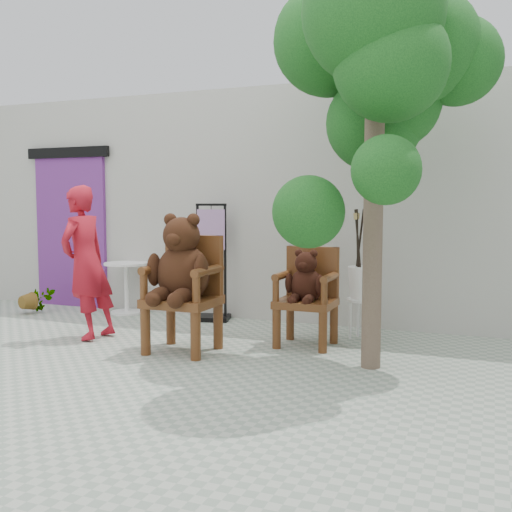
# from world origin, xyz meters

# --- Properties ---
(ground_plane) EXTENTS (60.00, 60.00, 0.00)m
(ground_plane) POSITION_xyz_m (0.00, 0.00, 0.00)
(ground_plane) COLOR #969C8C
(ground_plane) RESTS_ON ground
(back_wall) EXTENTS (9.00, 1.00, 3.00)m
(back_wall) POSITION_xyz_m (0.00, 3.10, 1.50)
(back_wall) COLOR #B1AFA5
(back_wall) RESTS_ON ground
(doorway) EXTENTS (1.40, 0.11, 2.33)m
(doorway) POSITION_xyz_m (-3.00, 2.58, 1.16)
(doorway) COLOR #66287A
(doorway) RESTS_ON ground
(chair_big) EXTENTS (0.68, 0.75, 1.42)m
(chair_big) POSITION_xyz_m (-0.15, 0.76, 0.81)
(chair_big) COLOR #49260F
(chair_big) RESTS_ON ground
(chair_small) EXTENTS (0.60, 0.56, 1.05)m
(chair_small) POSITION_xyz_m (0.95, 1.49, 0.63)
(chair_small) COLOR #49260F
(chair_small) RESTS_ON ground
(person) EXTENTS (0.45, 0.65, 1.71)m
(person) POSITION_xyz_m (-1.45, 0.91, 0.85)
(person) COLOR #A71423
(person) RESTS_ON ground
(cafe_table) EXTENTS (0.60, 0.60, 0.70)m
(cafe_table) POSITION_xyz_m (-1.91, 2.35, 0.44)
(cafe_table) COLOR white
(cafe_table) RESTS_ON ground
(display_stand) EXTENTS (0.52, 0.45, 1.51)m
(display_stand) POSITION_xyz_m (-0.60, 2.35, 0.58)
(display_stand) COLOR black
(display_stand) RESTS_ON ground
(stool_bucket) EXTENTS (0.32, 0.32, 1.45)m
(stool_bucket) POSITION_xyz_m (1.42, 2.00, 0.64)
(stool_bucket) COLOR white
(stool_bucket) RESTS_ON ground
(tree) EXTENTS (2.20, 2.04, 3.70)m
(tree) POSITION_xyz_m (1.77, 1.02, 2.77)
(tree) COLOR #4F3D2F
(tree) RESTS_ON ground
(potted_plant) EXTENTS (0.45, 0.41, 0.42)m
(potted_plant) POSITION_xyz_m (-3.08, 1.89, 0.21)
(potted_plant) COLOR #103D15
(potted_plant) RESTS_ON ground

